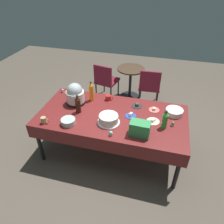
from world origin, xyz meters
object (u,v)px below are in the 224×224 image
object	(u,v)px
cupcake_rose	(111,134)
maroon_chair_left	(106,79)
potluck_table	(112,118)
coffee_mug_tan	(44,120)
soda_bottle_cola	(78,104)
soda_bottle_orange_juice	(91,92)
dessert_plate_coral	(154,110)
cupcake_mint	(173,124)
cupcake_cocoa	(92,93)
glass_salad_bowl	(68,122)
ceramic_snack_bowl	(174,112)
dessert_plate_charcoal	(137,105)
frosted_layer_cake	(108,119)
cupcake_lemon	(63,91)
slow_cooker	(75,94)
soda_bottle_lime_soda	(165,120)
dessert_plate_cream	(153,121)
dessert_plate_cobalt	(131,115)
maroon_chair_right	(150,85)
soda_carton	(140,129)
coffee_mug_red	(108,98)
round_cafe_table	(130,78)

from	to	relation	value
cupcake_rose	maroon_chair_left	xyz separation A→B (m)	(-0.67, 2.02, -0.29)
potluck_table	coffee_mug_tan	bearing A→B (deg)	-153.56
coffee_mug_tan	maroon_chair_left	distance (m)	2.05
soda_bottle_cola	soda_bottle_orange_juice	bearing A→B (deg)	77.93
dessert_plate_coral	cupcake_mint	world-z (taller)	cupcake_mint
cupcake_cocoa	coffee_mug_tan	world-z (taller)	coffee_mug_tan
soda_bottle_orange_juice	maroon_chair_left	size ratio (longest dim) A/B	0.39
glass_salad_bowl	ceramic_snack_bowl	world-z (taller)	same
glass_salad_bowl	soda_bottle_cola	world-z (taller)	soda_bottle_cola
glass_salad_bowl	cupcake_cocoa	xyz separation A→B (m)	(0.04, 0.84, -0.01)
cupcake_rose	dessert_plate_charcoal	bearing A→B (deg)	74.07
frosted_layer_cake	soda_bottle_cola	size ratio (longest dim) A/B	1.11
cupcake_lemon	cupcake_mint	bearing A→B (deg)	-13.45
slow_cooker	cupcake_mint	xyz separation A→B (m)	(1.52, -0.19, -0.13)
slow_cooker	maroon_chair_left	distance (m)	1.48
dessert_plate_coral	cupcake_rose	bearing A→B (deg)	-123.99
slow_cooker	soda_bottle_lime_soda	bearing A→B (deg)	-10.60
cupcake_cocoa	soda_bottle_cola	size ratio (longest dim) A/B	0.23
dessert_plate_coral	soda_bottle_cola	xyz separation A→B (m)	(-1.10, -0.34, 0.12)
potluck_table	dessert_plate_cream	world-z (taller)	dessert_plate_cream
slow_cooker	cupcake_lemon	world-z (taller)	slow_cooker
glass_salad_bowl	coffee_mug_tan	bearing A→B (deg)	-168.65
dessert_plate_charcoal	cupcake_rose	bearing A→B (deg)	-105.93
dessert_plate_cobalt	cupcake_lemon	distance (m)	1.33
dessert_plate_cobalt	soda_bottle_lime_soda	bearing A→B (deg)	-16.23
coffee_mug_tan	maroon_chair_right	size ratio (longest dim) A/B	0.14
slow_cooker	soda_carton	world-z (taller)	slow_cooker
dessert_plate_cream	cupcake_lemon	xyz separation A→B (m)	(-1.60, 0.42, 0.02)
cupcake_cocoa	soda_bottle_lime_soda	xyz separation A→B (m)	(1.25, -0.58, 0.10)
potluck_table	frosted_layer_cake	bearing A→B (deg)	-91.27
dessert_plate_cobalt	soda_carton	distance (m)	0.42
cupcake_mint	soda_bottle_cola	xyz separation A→B (m)	(-1.38, -0.03, 0.10)
dessert_plate_coral	soda_bottle_lime_soda	size ratio (longest dim) A/B	0.58
glass_salad_bowl	cupcake_cocoa	distance (m)	0.84
dessert_plate_charcoal	cupcake_lemon	world-z (taller)	cupcake_lemon
frosted_layer_cake	dessert_plate_coral	xyz separation A→B (m)	(0.60, 0.47, -0.05)
coffee_mug_red	slow_cooker	bearing A→B (deg)	-153.89
cupcake_mint	soda_bottle_orange_juice	size ratio (longest dim) A/B	0.20
dessert_plate_cream	cupcake_rose	xyz separation A→B (m)	(-0.50, -0.44, 0.02)
dessert_plate_coral	maroon_chair_left	bearing A→B (deg)	131.89
slow_cooker	dessert_plate_cobalt	size ratio (longest dim) A/B	2.19
ceramic_snack_bowl	maroon_chair_left	distance (m)	1.99
dessert_plate_cobalt	cupcake_cocoa	xyz separation A→B (m)	(-0.77, 0.44, 0.02)
maroon_chair_left	round_cafe_table	xyz separation A→B (m)	(0.52, 0.22, 0.01)
potluck_table	cupcake_lemon	size ratio (longest dim) A/B	32.59
cupcake_mint	soda_carton	bearing A→B (deg)	-144.24
coffee_mug_red	round_cafe_table	world-z (taller)	coffee_mug_red
dessert_plate_cobalt	soda_bottle_lime_soda	size ratio (longest dim) A/B	0.57
ceramic_snack_bowl	coffee_mug_tan	bearing A→B (deg)	-158.66
dessert_plate_charcoal	cupcake_lemon	xyz separation A→B (m)	(-1.32, 0.09, 0.02)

